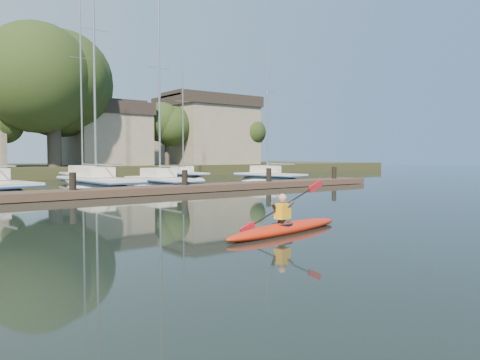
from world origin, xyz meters
TOP-DOWN VIEW (x-y plane):
  - ground at (0.00, 0.00)m, footprint 160.00×160.00m
  - kayak at (-1.76, 0.78)m, footprint 4.46×1.39m
  - dock at (0.00, 14.00)m, footprint 34.00×2.00m
  - sailboat_2 at (0.07, 19.11)m, footprint 2.72×9.83m
  - sailboat_3 at (3.70, 18.00)m, footprint 2.28×8.00m
  - sailboat_4 at (13.35, 19.00)m, footprint 3.02×7.26m
  - sailboat_6 at (2.01, 27.44)m, footprint 3.02×10.23m
  - sailboat_7 at (10.57, 27.03)m, footprint 2.43×7.30m
  - shore at (1.61, 40.29)m, footprint 90.00×25.25m

SIDE VIEW (x-z plane):
  - sailboat_2 at x=0.07m, z-range -8.26..7.86m
  - sailboat_4 at x=13.35m, z-range -6.18..5.79m
  - sailboat_3 at x=3.70m, z-range -6.60..6.22m
  - sailboat_6 at x=2.01m, z-range -8.20..7.83m
  - sailboat_7 at x=10.57m, z-range -5.96..5.62m
  - ground at x=0.00m, z-range 0.00..0.00m
  - kayak at x=-1.76m, z-range -0.54..0.88m
  - dock at x=0.00m, z-range -0.70..1.10m
  - shore at x=1.61m, z-range -3.15..9.60m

